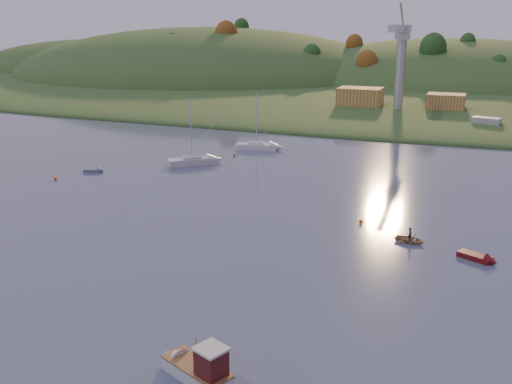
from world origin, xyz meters
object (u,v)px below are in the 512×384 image
(sailboat_far, at_px, (257,146))
(canoe, at_px, (410,240))
(fishing_boat, at_px, (193,365))
(red_tender, at_px, (482,259))
(sailboat_near, at_px, (192,161))
(grey_dinghy, at_px, (97,171))

(sailboat_far, height_order, canoe, sailboat_far)
(fishing_boat, relative_size, red_tender, 1.56)
(sailboat_near, xyz_separation_m, red_tender, (45.79, -26.15, -0.45))
(sailboat_near, distance_m, sailboat_far, 16.52)
(red_tender, relative_size, grey_dinghy, 1.20)
(sailboat_near, distance_m, red_tender, 52.73)
(canoe, xyz_separation_m, grey_dinghy, (-50.39, 13.52, -0.08))
(sailboat_far, xyz_separation_m, red_tender, (40.11, -41.67, -0.42))
(canoe, bearing_deg, fishing_boat, 172.12)
(sailboat_near, distance_m, canoe, 45.00)
(grey_dinghy, bearing_deg, sailboat_far, 38.14)
(sailboat_near, bearing_deg, grey_dinghy, 178.87)
(canoe, bearing_deg, sailboat_far, 51.39)
(fishing_boat, xyz_separation_m, red_tender, (17.95, 27.64, -0.59))
(fishing_boat, relative_size, sailboat_near, 0.58)
(fishing_boat, distance_m, grey_dinghy, 59.25)
(canoe, height_order, grey_dinghy, grey_dinghy)
(sailboat_far, relative_size, canoe, 3.35)
(canoe, xyz_separation_m, red_tender, (7.36, -2.72, -0.05))
(fishing_boat, relative_size, sailboat_far, 0.61)
(fishing_boat, height_order, canoe, fishing_boat)
(sailboat_near, xyz_separation_m, canoe, (38.42, -23.43, -0.40))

